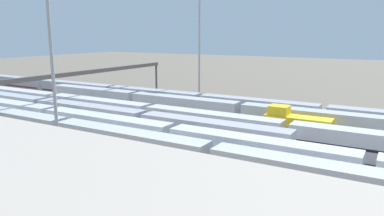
{
  "coord_description": "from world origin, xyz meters",
  "views": [
    {
      "loc": [
        -33.24,
        54.9,
        16.03
      ],
      "look_at": [
        0.3,
        -2.68,
        2.5
      ],
      "focal_mm": 34.33,
      "sensor_mm": 36.0,
      "label": 1
    }
  ],
  "objects_px": {
    "train_on_track_8": "(127,145)",
    "train_on_track_6": "(89,115)",
    "train_on_track_3": "(241,113)",
    "signal_gantry": "(93,74)",
    "train_on_track_7": "(172,139)",
    "train_on_track_5": "(199,123)",
    "train_on_track_4": "(296,126)",
    "train_on_track_2": "(192,102)",
    "light_mast_1": "(49,20)",
    "light_mast_0": "(199,32)"
  },
  "relations": [
    {
      "from": "train_on_track_4",
      "to": "light_mast_0",
      "type": "distance_m",
      "value": 39.92
    },
    {
      "from": "train_on_track_2",
      "to": "train_on_track_6",
      "type": "xyz_separation_m",
      "value": [
        9.22,
        20.0,
        -0.02
      ]
    },
    {
      "from": "train_on_track_8",
      "to": "train_on_track_4",
      "type": "height_order",
      "value": "train_on_track_4"
    },
    {
      "from": "light_mast_0",
      "to": "signal_gantry",
      "type": "height_order",
      "value": "light_mast_0"
    },
    {
      "from": "train_on_track_3",
      "to": "train_on_track_7",
      "type": "height_order",
      "value": "same"
    },
    {
      "from": "train_on_track_6",
      "to": "light_mast_1",
      "type": "distance_m",
      "value": 21.98
    },
    {
      "from": "train_on_track_8",
      "to": "light_mast_1",
      "type": "height_order",
      "value": "light_mast_1"
    },
    {
      "from": "light_mast_0",
      "to": "signal_gantry",
      "type": "distance_m",
      "value": 27.25
    },
    {
      "from": "train_on_track_5",
      "to": "train_on_track_4",
      "type": "xyz_separation_m",
      "value": [
        -14.21,
        -5.0,
        0.11
      ]
    },
    {
      "from": "train_on_track_2",
      "to": "train_on_track_4",
      "type": "xyz_separation_m",
      "value": [
        -24.2,
        10.0,
        0.12
      ]
    },
    {
      "from": "train_on_track_3",
      "to": "signal_gantry",
      "type": "height_order",
      "value": "signal_gantry"
    },
    {
      "from": "train_on_track_5",
      "to": "train_on_track_7",
      "type": "bearing_deg",
      "value": 98.25
    },
    {
      "from": "train_on_track_3",
      "to": "train_on_track_6",
      "type": "height_order",
      "value": "same"
    },
    {
      "from": "train_on_track_7",
      "to": "light_mast_0",
      "type": "bearing_deg",
      "value": -65.96
    },
    {
      "from": "light_mast_0",
      "to": "train_on_track_7",
      "type": "bearing_deg",
      "value": 114.04
    },
    {
      "from": "train_on_track_2",
      "to": "train_on_track_5",
      "type": "height_order",
      "value": "same"
    },
    {
      "from": "train_on_track_7",
      "to": "train_on_track_2",
      "type": "bearing_deg",
      "value": -65.4
    },
    {
      "from": "train_on_track_4",
      "to": "light_mast_0",
      "type": "relative_size",
      "value": 0.39
    },
    {
      "from": "train_on_track_6",
      "to": "signal_gantry",
      "type": "relative_size",
      "value": 1.59
    },
    {
      "from": "light_mast_0",
      "to": "train_on_track_5",
      "type": "bearing_deg",
      "value": 119.01
    },
    {
      "from": "train_on_track_2",
      "to": "train_on_track_6",
      "type": "height_order",
      "value": "train_on_track_2"
    },
    {
      "from": "train_on_track_3",
      "to": "light_mast_1",
      "type": "distance_m",
      "value": 35.37
    },
    {
      "from": "train_on_track_8",
      "to": "train_on_track_6",
      "type": "height_order",
      "value": "same"
    },
    {
      "from": "train_on_track_3",
      "to": "signal_gantry",
      "type": "bearing_deg",
      "value": 9.23
    },
    {
      "from": "train_on_track_8",
      "to": "train_on_track_6",
      "type": "bearing_deg",
      "value": -30.33
    },
    {
      "from": "train_on_track_7",
      "to": "train_on_track_3",
      "type": "bearing_deg",
      "value": -94.47
    },
    {
      "from": "train_on_track_5",
      "to": "signal_gantry",
      "type": "xyz_separation_m",
      "value": [
        27.74,
        -5.0,
        5.75
      ]
    },
    {
      "from": "train_on_track_7",
      "to": "train_on_track_4",
      "type": "relative_size",
      "value": 9.56
    },
    {
      "from": "train_on_track_7",
      "to": "train_on_track_8",
      "type": "xyz_separation_m",
      "value": [
        3.58,
        5.0,
        -0.02
      ]
    },
    {
      "from": "train_on_track_8",
      "to": "light_mast_1",
      "type": "xyz_separation_m",
      "value": [
        9.26,
        3.2,
        15.76
      ]
    },
    {
      "from": "train_on_track_7",
      "to": "train_on_track_4",
      "type": "height_order",
      "value": "train_on_track_4"
    },
    {
      "from": "train_on_track_5",
      "to": "train_on_track_4",
      "type": "distance_m",
      "value": 15.06
    },
    {
      "from": "train_on_track_8",
      "to": "train_on_track_2",
      "type": "bearing_deg",
      "value": -75.31
    },
    {
      "from": "train_on_track_3",
      "to": "light_mast_1",
      "type": "bearing_deg",
      "value": 62.94
    },
    {
      "from": "train_on_track_7",
      "to": "signal_gantry",
      "type": "distance_m",
      "value": 33.33
    },
    {
      "from": "light_mast_1",
      "to": "signal_gantry",
      "type": "distance_m",
      "value": 30.08
    },
    {
      "from": "train_on_track_4",
      "to": "train_on_track_5",
      "type": "bearing_deg",
      "value": 19.39
    },
    {
      "from": "signal_gantry",
      "to": "train_on_track_5",
      "type": "bearing_deg",
      "value": 169.78
    },
    {
      "from": "train_on_track_3",
      "to": "train_on_track_4",
      "type": "xyz_separation_m",
      "value": [
        -11.19,
        5.0,
        0.16
      ]
    },
    {
      "from": "light_mast_1",
      "to": "train_on_track_5",
      "type": "bearing_deg",
      "value": -122.04
    },
    {
      "from": "train_on_track_6",
      "to": "light_mast_1",
      "type": "height_order",
      "value": "light_mast_1"
    },
    {
      "from": "train_on_track_7",
      "to": "train_on_track_8",
      "type": "distance_m",
      "value": 6.15
    },
    {
      "from": "train_on_track_3",
      "to": "train_on_track_4",
      "type": "height_order",
      "value": "train_on_track_4"
    },
    {
      "from": "train_on_track_4",
      "to": "light_mast_1",
      "type": "relative_size",
      "value": 0.36
    },
    {
      "from": "train_on_track_3",
      "to": "signal_gantry",
      "type": "relative_size",
      "value": 2.12
    },
    {
      "from": "train_on_track_7",
      "to": "train_on_track_8",
      "type": "relative_size",
      "value": 0.8
    },
    {
      "from": "train_on_track_7",
      "to": "train_on_track_5",
      "type": "height_order",
      "value": "train_on_track_5"
    },
    {
      "from": "train_on_track_6",
      "to": "light_mast_0",
      "type": "bearing_deg",
      "value": -96.68
    },
    {
      "from": "train_on_track_2",
      "to": "signal_gantry",
      "type": "height_order",
      "value": "signal_gantry"
    },
    {
      "from": "light_mast_0",
      "to": "light_mast_1",
      "type": "distance_m",
      "value": 46.15
    }
  ]
}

